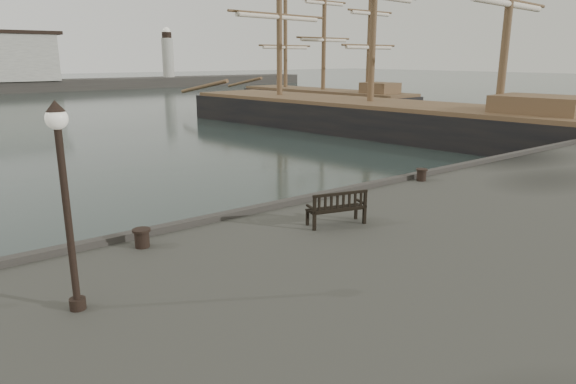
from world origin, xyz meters
The scene contains 7 objects.
ground centered at (0.00, 0.00, 0.00)m, with size 400.00×400.00×0.00m, color black.
bench centered at (-1.00, -2.55, 1.86)m, with size 1.75×0.99×0.95m.
bollard_left centered at (-5.99, -0.92, 1.79)m, with size 0.45×0.45×0.47m, color black.
bollard_right centered at (5.17, -0.63, 1.79)m, with size 0.44×0.44×0.46m, color black.
lamp_post centered at (-8.21, -3.28, 4.03)m, with size 0.39×0.39×3.85m.
tall_ship_main centered at (21.23, 17.34, 0.73)m, with size 12.77×38.99×28.73m.
tall_ship_far centered at (30.68, 33.95, 0.71)m, with size 6.58×24.82×21.06m.
Camera 1 is at (-10.42, -12.55, 6.11)m, focal length 32.00 mm.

